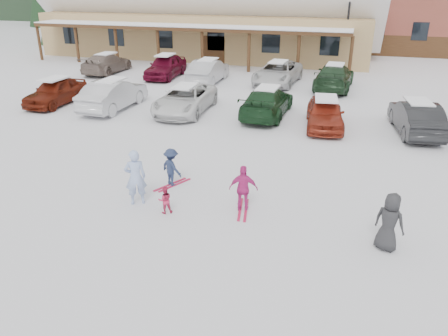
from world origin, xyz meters
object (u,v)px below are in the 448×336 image
(child_navy, at_px, (171,167))
(day_lodge, at_px, (209,8))
(parked_car_5, at_px, (416,117))
(parked_car_0, at_px, (56,91))
(toddler_red, at_px, (165,200))
(adult_skier, at_px, (135,177))
(parked_car_11, at_px, (334,77))
(parked_car_7, at_px, (107,63))
(lamp_post, at_px, (348,21))
(parked_car_3, at_px, (267,102))
(parked_car_1, at_px, (113,95))
(parked_car_2, at_px, (185,99))
(parked_car_4, at_px, (325,113))
(child_magenta, at_px, (244,189))
(parked_car_10, at_px, (278,73))
(bystander_dark, at_px, (389,222))
(parked_car_8, at_px, (166,66))
(parked_car_9, at_px, (208,71))

(child_navy, bearing_deg, day_lodge, -47.58)
(day_lodge, xyz_separation_m, parked_car_5, (15.77, -18.58, -3.21))
(parked_car_0, bearing_deg, toddler_red, -40.82)
(adult_skier, height_order, parked_car_11, adult_skier)
(parked_car_7, bearing_deg, lamp_post, -158.04)
(parked_car_3, bearing_deg, parked_car_1, 9.10)
(parked_car_2, distance_m, parked_car_7, 12.10)
(parked_car_4, xyz_separation_m, parked_car_5, (3.96, 0.27, 0.04))
(child_magenta, bearing_deg, parked_car_1, -53.35)
(parked_car_10, bearing_deg, lamp_post, 63.26)
(day_lodge, distance_m, toddler_red, 29.74)
(day_lodge, height_order, parked_car_11, day_lodge)
(child_magenta, distance_m, parked_car_2, 10.76)
(child_magenta, height_order, parked_car_2, child_magenta)
(toddler_red, xyz_separation_m, bystander_dark, (6.22, -0.14, 0.36))
(parked_car_7, bearing_deg, adult_skier, 123.28)
(parked_car_0, relative_size, parked_car_1, 0.89)
(child_magenta, distance_m, parked_car_0, 15.51)
(parked_car_4, bearing_deg, parked_car_8, 138.14)
(child_magenta, xyz_separation_m, parked_car_1, (-9.29, 8.83, 0.05))
(parked_car_2, relative_size, parked_car_8, 1.09)
(day_lodge, distance_m, parked_car_7, 11.80)
(toddler_red, relative_size, parked_car_1, 0.18)
(lamp_post, xyz_separation_m, parked_car_3, (-3.21, -13.78, -2.75))
(bystander_dark, height_order, parked_car_5, bystander_dark)
(adult_skier, xyz_separation_m, parked_car_3, (2.04, 10.34, -0.17))
(child_magenta, bearing_deg, adult_skier, -1.35)
(toddler_red, distance_m, parked_car_0, 14.28)
(parked_car_11, bearing_deg, bystander_dark, 100.70)
(toddler_red, height_order, parked_car_7, parked_car_7)
(parked_car_2, relative_size, parked_car_10, 0.95)
(adult_skier, relative_size, bystander_dark, 1.12)
(child_magenta, distance_m, parked_car_9, 17.52)
(parked_car_1, xyz_separation_m, parked_car_7, (-5.27, 8.40, -0.08))
(parked_car_9, bearing_deg, bystander_dark, 121.56)
(parked_car_7, distance_m, parked_car_10, 12.60)
(parked_car_7, distance_m, parked_car_11, 16.23)
(parked_car_4, bearing_deg, parked_car_9, 131.05)
(child_navy, relative_size, bystander_dark, 0.83)
(adult_skier, relative_size, parked_car_8, 0.39)
(parked_car_4, distance_m, parked_car_10, 9.12)
(parked_car_10, bearing_deg, parked_car_0, -137.69)
(parked_car_0, distance_m, parked_car_1, 3.50)
(parked_car_5, xyz_separation_m, parked_car_7, (-20.22, 8.15, -0.04))
(lamp_post, xyz_separation_m, parked_car_0, (-14.77, -14.87, -2.76))
(toddler_red, relative_size, bystander_dark, 0.54)
(lamp_post, height_order, parked_car_9, lamp_post)
(lamp_post, xyz_separation_m, parked_car_7, (-16.54, -6.41, -2.77))
(adult_skier, height_order, parked_car_4, adult_skier)
(parked_car_2, xyz_separation_m, parked_car_9, (-1.05, 6.98, 0.07))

